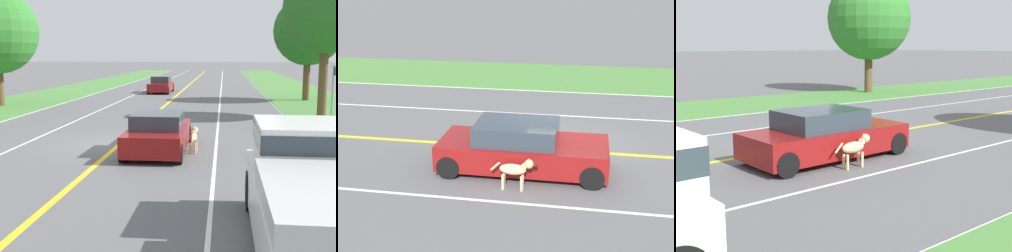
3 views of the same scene
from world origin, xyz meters
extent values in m
plane|color=#5B5B5E|center=(0.00, 0.00, 0.00)|extent=(400.00, 400.00, 0.00)
cube|color=yellow|center=(0.00, 0.00, 0.00)|extent=(0.18, 160.00, 0.01)
cube|color=white|center=(-7.00, 0.00, 0.00)|extent=(0.14, 160.00, 0.01)
cube|color=white|center=(3.50, 0.00, 0.00)|extent=(0.10, 160.00, 0.01)
cube|color=white|center=(-3.50, 0.00, 0.00)|extent=(0.10, 160.00, 0.01)
cube|color=#4C843D|center=(-10.00, 0.00, 0.01)|extent=(6.00, 160.00, 0.03)
cube|color=maroon|center=(1.59, -1.00, 0.50)|extent=(1.86, 4.42, 0.67)
cube|color=#2D3842|center=(1.59, -1.18, 1.08)|extent=(1.60, 2.12, 0.50)
cylinder|color=black|center=(2.43, 0.81, 0.30)|extent=(0.22, 0.61, 0.61)
cylinder|color=black|center=(2.43, -2.82, 0.30)|extent=(0.22, 0.61, 0.61)
cylinder|color=black|center=(0.75, 0.81, 0.30)|extent=(0.22, 0.61, 0.61)
cylinder|color=black|center=(0.75, -2.82, 0.30)|extent=(0.22, 0.61, 0.61)
ellipsoid|color=#D1B784|center=(2.76, -1.09, 0.52)|extent=(0.23, 0.67, 0.28)
cylinder|color=#D1B784|center=(2.85, -0.86, 0.19)|extent=(0.07, 0.07, 0.38)
cylinder|color=#D1B784|center=(2.83, -1.33, 0.19)|extent=(0.07, 0.07, 0.38)
cylinder|color=#D1B784|center=(2.70, -0.86, 0.19)|extent=(0.07, 0.07, 0.38)
cylinder|color=#D1B784|center=(2.68, -1.32, 0.19)|extent=(0.07, 0.07, 0.38)
cylinder|color=#D1B784|center=(2.77, -0.81, 0.63)|extent=(0.14, 0.19, 0.18)
sphere|color=#D1B784|center=(2.78, -0.69, 0.69)|extent=(0.23, 0.23, 0.23)
ellipsoid|color=#331E14|center=(2.78, -0.54, 0.68)|extent=(0.11, 0.11, 0.09)
cone|color=tan|center=(2.84, -0.71, 0.78)|extent=(0.07, 0.07, 0.10)
cone|color=tan|center=(2.72, -0.70, 0.78)|extent=(0.07, 0.07, 0.10)
cylinder|color=#D1B784|center=(2.75, -1.53, 0.56)|extent=(0.06, 0.25, 0.25)
camera|label=1|loc=(3.72, -16.39, 3.23)|focal=50.00mm
camera|label=2|loc=(13.02, 0.59, 5.12)|focal=50.00mm
camera|label=3|loc=(11.09, -8.48, 2.98)|focal=50.00mm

